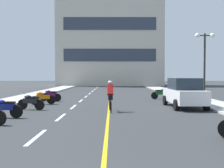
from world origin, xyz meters
name	(u,v)px	position (x,y,z in m)	size (l,w,h in m)	color
ground_plane	(108,97)	(0.00, 21.00, 0.00)	(140.00, 140.00, 0.00)	#2D3033
curb_left	(38,94)	(-7.20, 24.00, 0.06)	(2.40, 72.00, 0.12)	#A8A8A3
curb_right	(180,94)	(7.20, 24.00, 0.06)	(2.40, 72.00, 0.12)	#A8A8A3
lane_dash_1	(38,137)	(-2.00, 6.00, 0.00)	(0.14, 2.20, 0.01)	silver
lane_dash_2	(62,117)	(-2.00, 10.00, 0.00)	(0.14, 2.20, 0.01)	silver
lane_dash_3	(74,107)	(-2.00, 14.00, 0.00)	(0.14, 2.20, 0.01)	silver
lane_dash_4	(82,101)	(-2.00, 18.00, 0.00)	(0.14, 2.20, 0.01)	silver
lane_dash_5	(87,97)	(-2.00, 22.00, 0.00)	(0.14, 2.20, 0.01)	silver
lane_dash_6	(91,94)	(-2.00, 26.00, 0.00)	(0.14, 2.20, 0.01)	silver
lane_dash_7	(93,91)	(-2.00, 30.00, 0.00)	(0.14, 2.20, 0.01)	silver
lane_dash_8	(96,90)	(-2.00, 34.00, 0.00)	(0.14, 2.20, 0.01)	silver
lane_dash_9	(97,88)	(-2.00, 38.00, 0.00)	(0.14, 2.20, 0.01)	silver
lane_dash_10	(99,87)	(-2.00, 42.00, 0.00)	(0.14, 2.20, 0.01)	silver
lane_dash_11	(100,86)	(-2.00, 46.00, 0.00)	(0.14, 2.20, 0.01)	silver
centre_line_yellow	(111,95)	(0.25, 24.00, 0.00)	(0.12, 66.00, 0.01)	gold
office_building	(111,38)	(0.04, 49.41, 9.43)	(19.89, 8.94, 18.87)	beige
street_lamp_mid	(206,51)	(7.29, 17.02, 3.78)	(1.46, 0.36, 4.99)	black
parked_car_near	(185,93)	(4.88, 13.70, 0.92)	(1.98, 4.23, 1.82)	black
motorcycle_3	(6,108)	(-4.58, 9.78, 0.47)	(1.70, 0.60, 0.92)	black
motorcycle_4	(32,102)	(-4.25, 12.64, 0.47)	(1.67, 0.71, 0.92)	black
motorcycle_5	(44,98)	(-4.30, 15.41, 0.47)	(1.65, 0.76, 0.92)	black
motorcycle_6	(51,95)	(-4.27, 17.52, 0.47)	(1.69, 0.63, 0.92)	black
motorcycle_7	(162,93)	(4.53, 19.44, 0.47)	(1.69, 0.62, 0.92)	black
cyclist_rider	(111,95)	(0.34, 11.97, 0.89)	(0.42, 1.77, 1.71)	black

